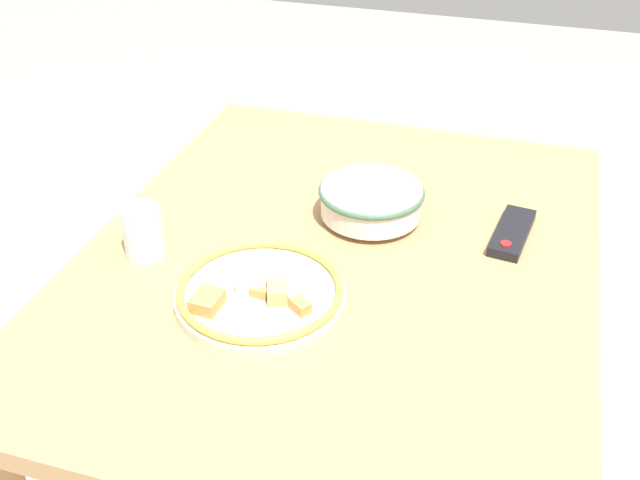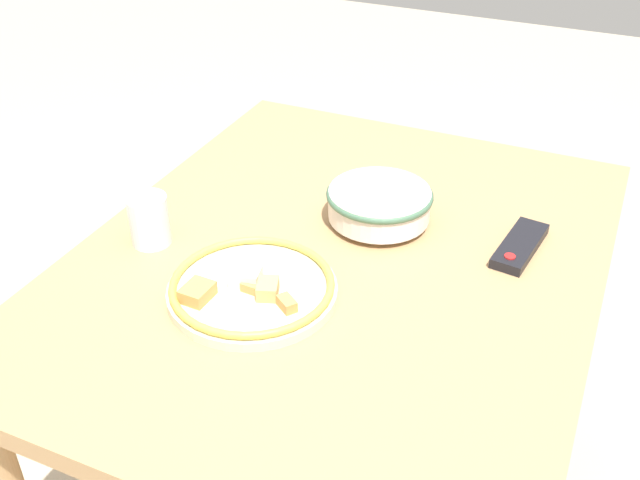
{
  "view_description": "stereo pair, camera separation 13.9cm",
  "coord_description": "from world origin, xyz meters",
  "px_view_note": "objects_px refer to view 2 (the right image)",
  "views": [
    {
      "loc": [
        1.13,
        0.31,
        1.55
      ],
      "look_at": [
        0.02,
        -0.03,
        0.78
      ],
      "focal_mm": 42.0,
      "sensor_mm": 36.0,
      "label": 1
    },
    {
      "loc": [
        1.08,
        0.44,
        1.55
      ],
      "look_at": [
        0.02,
        -0.03,
        0.78
      ],
      "focal_mm": 42.0,
      "sensor_mm": 36.0,
      "label": 2
    }
  ],
  "objects_px": {
    "food_plate": "(251,288)",
    "drinking_glass": "(149,220)",
    "tv_remote": "(520,246)",
    "noodle_bowl": "(379,204)"
  },
  "relations": [
    {
      "from": "food_plate",
      "to": "drinking_glass",
      "type": "xyz_separation_m",
      "value": [
        -0.07,
        -0.26,
        0.03
      ]
    },
    {
      "from": "noodle_bowl",
      "to": "drinking_glass",
      "type": "height_order",
      "value": "drinking_glass"
    },
    {
      "from": "noodle_bowl",
      "to": "tv_remote",
      "type": "height_order",
      "value": "noodle_bowl"
    },
    {
      "from": "drinking_glass",
      "to": "food_plate",
      "type": "bearing_deg",
      "value": 74.49
    },
    {
      "from": "food_plate",
      "to": "drinking_glass",
      "type": "distance_m",
      "value": 0.27
    },
    {
      "from": "food_plate",
      "to": "tv_remote",
      "type": "bearing_deg",
      "value": 129.7
    },
    {
      "from": "tv_remote",
      "to": "food_plate",
      "type": "bearing_deg",
      "value": 47.07
    },
    {
      "from": "food_plate",
      "to": "drinking_glass",
      "type": "height_order",
      "value": "drinking_glass"
    },
    {
      "from": "food_plate",
      "to": "drinking_glass",
      "type": "relative_size",
      "value": 3.0
    },
    {
      "from": "food_plate",
      "to": "tv_remote",
      "type": "relative_size",
      "value": 1.65
    }
  ]
}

